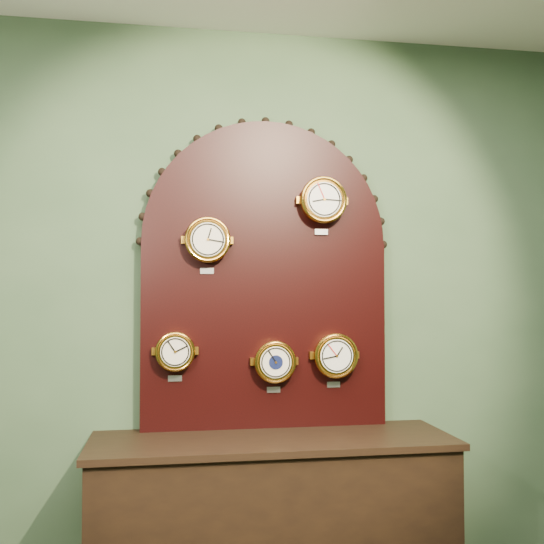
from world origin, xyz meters
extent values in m
plane|color=#3F583C|center=(0.00, 2.50, 1.40)|extent=(4.00, 0.00, 4.00)
cube|color=black|center=(0.00, 2.23, 0.40)|extent=(1.60, 0.50, 0.80)
cube|color=black|center=(0.00, 2.45, 1.28)|extent=(1.20, 0.06, 0.90)
cylinder|color=black|center=(0.00, 2.45, 1.73)|extent=(1.20, 0.06, 1.20)
cylinder|color=orange|center=(-0.29, 2.39, 1.74)|extent=(0.20, 0.08, 0.20)
torus|color=orange|center=(-0.29, 2.36, 1.74)|extent=(0.22, 0.02, 0.22)
cylinder|color=beige|center=(-0.29, 2.35, 1.74)|extent=(0.16, 0.01, 0.16)
cube|color=#B5B5BC|center=(-0.29, 2.42, 1.59)|extent=(0.06, 0.01, 0.03)
cylinder|color=orange|center=(0.27, 2.39, 1.94)|extent=(0.21, 0.08, 0.21)
torus|color=orange|center=(0.27, 2.36, 1.94)|extent=(0.23, 0.02, 0.23)
cylinder|color=silver|center=(0.27, 2.35, 1.94)|extent=(0.17, 0.01, 0.17)
cube|color=#B5B5BC|center=(0.27, 2.42, 1.79)|extent=(0.06, 0.01, 0.03)
cylinder|color=orange|center=(-0.44, 2.39, 1.21)|extent=(0.17, 0.08, 0.17)
torus|color=orange|center=(-0.44, 2.36, 1.21)|extent=(0.18, 0.02, 0.18)
cylinder|color=beige|center=(-0.44, 2.35, 1.21)|extent=(0.14, 0.01, 0.14)
cube|color=#B5B5BC|center=(-0.44, 2.42, 1.08)|extent=(0.06, 0.01, 0.03)
cylinder|color=orange|center=(0.03, 2.39, 1.15)|extent=(0.19, 0.08, 0.19)
torus|color=orange|center=(0.03, 2.36, 1.15)|extent=(0.20, 0.02, 0.20)
cylinder|color=beige|center=(0.03, 2.35, 1.15)|extent=(0.15, 0.01, 0.15)
cube|color=#B5B5BC|center=(0.03, 2.42, 1.02)|extent=(0.07, 0.01, 0.03)
cylinder|color=#0D1339|center=(0.03, 2.35, 1.15)|extent=(0.07, 0.00, 0.07)
cylinder|color=orange|center=(0.33, 2.39, 1.18)|extent=(0.20, 0.08, 0.20)
torus|color=orange|center=(0.33, 2.36, 1.18)|extent=(0.22, 0.02, 0.22)
cylinder|color=silver|center=(0.33, 2.35, 1.18)|extent=(0.16, 0.01, 0.16)
cube|color=#B5B5BC|center=(0.33, 2.42, 1.03)|extent=(0.06, 0.01, 0.03)
camera|label=1|loc=(-0.47, -0.60, 1.48)|focal=41.51mm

